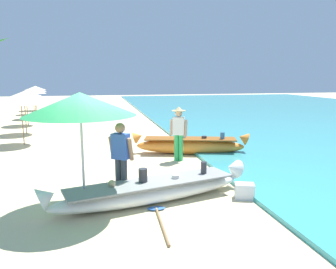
{
  "coord_description": "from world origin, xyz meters",
  "views": [
    {
      "loc": [
        -0.4,
        -7.19,
        2.66
      ],
      "look_at": [
        1.72,
        2.45,
        0.9
      ],
      "focal_mm": 35.08,
      "sensor_mm": 36.0,
      "label": 1
    }
  ],
  "objects_px": {
    "boat_white_foreground": "(153,190)",
    "person_vendor_hatted": "(179,130)",
    "person_tourist_customer": "(121,156)",
    "boat_orange_midground": "(190,145)",
    "cooler_box": "(244,191)",
    "patio_umbrella_large": "(80,105)",
    "paddle": "(160,218)"
  },
  "relations": [
    {
      "from": "patio_umbrella_large",
      "to": "paddle",
      "type": "bearing_deg",
      "value": -31.08
    },
    {
      "from": "person_tourist_customer",
      "to": "boat_orange_midground",
      "type": "bearing_deg",
      "value": 54.78
    },
    {
      "from": "person_vendor_hatted",
      "to": "cooler_box",
      "type": "height_order",
      "value": "person_vendor_hatted"
    },
    {
      "from": "boat_white_foreground",
      "to": "person_vendor_hatted",
      "type": "bearing_deg",
      "value": 66.71
    },
    {
      "from": "boat_orange_midground",
      "to": "person_vendor_hatted",
      "type": "bearing_deg",
      "value": -127.26
    },
    {
      "from": "person_tourist_customer",
      "to": "paddle",
      "type": "xyz_separation_m",
      "value": [
        0.6,
        -1.24,
        -0.93
      ]
    },
    {
      "from": "person_vendor_hatted",
      "to": "cooler_box",
      "type": "distance_m",
      "value": 3.66
    },
    {
      "from": "person_tourist_customer",
      "to": "patio_umbrella_large",
      "type": "height_order",
      "value": "patio_umbrella_large"
    },
    {
      "from": "boat_orange_midground",
      "to": "paddle",
      "type": "xyz_separation_m",
      "value": [
        -2.05,
        -5.0,
        -0.28
      ]
    },
    {
      "from": "person_vendor_hatted",
      "to": "patio_umbrella_large",
      "type": "xyz_separation_m",
      "value": [
        -2.81,
        -3.35,
        1.12
      ]
    },
    {
      "from": "person_tourist_customer",
      "to": "cooler_box",
      "type": "relative_size",
      "value": 4.07
    },
    {
      "from": "boat_white_foreground",
      "to": "cooler_box",
      "type": "relative_size",
      "value": 11.18
    },
    {
      "from": "cooler_box",
      "to": "person_vendor_hatted",
      "type": "bearing_deg",
      "value": 120.04
    },
    {
      "from": "boat_orange_midground",
      "to": "person_tourist_customer",
      "type": "xyz_separation_m",
      "value": [
        -2.65,
        -3.76,
        0.65
      ]
    },
    {
      "from": "boat_white_foreground",
      "to": "boat_orange_midground",
      "type": "bearing_deg",
      "value": 63.58
    },
    {
      "from": "boat_orange_midground",
      "to": "person_tourist_customer",
      "type": "distance_m",
      "value": 4.65
    },
    {
      "from": "boat_orange_midground",
      "to": "cooler_box",
      "type": "xyz_separation_m",
      "value": [
        -0.02,
        -4.33,
        -0.13
      ]
    },
    {
      "from": "boat_orange_midground",
      "to": "person_vendor_hatted",
      "type": "distance_m",
      "value": 1.24
    },
    {
      "from": "patio_umbrella_large",
      "to": "cooler_box",
      "type": "height_order",
      "value": "patio_umbrella_large"
    },
    {
      "from": "cooler_box",
      "to": "paddle",
      "type": "relative_size",
      "value": 0.26
    },
    {
      "from": "boat_orange_midground",
      "to": "patio_umbrella_large",
      "type": "distance_m",
      "value": 5.7
    },
    {
      "from": "person_vendor_hatted",
      "to": "paddle",
      "type": "bearing_deg",
      "value": -108.83
    },
    {
      "from": "boat_white_foreground",
      "to": "paddle",
      "type": "height_order",
      "value": "boat_white_foreground"
    },
    {
      "from": "boat_white_foreground",
      "to": "patio_umbrella_large",
      "type": "height_order",
      "value": "patio_umbrella_large"
    },
    {
      "from": "cooler_box",
      "to": "paddle",
      "type": "height_order",
      "value": "cooler_box"
    },
    {
      "from": "paddle",
      "to": "boat_orange_midground",
      "type": "bearing_deg",
      "value": 67.73
    },
    {
      "from": "person_vendor_hatted",
      "to": "person_tourist_customer",
      "type": "distance_m",
      "value": 3.57
    },
    {
      "from": "boat_orange_midground",
      "to": "patio_umbrella_large",
      "type": "bearing_deg",
      "value": -129.47
    },
    {
      "from": "person_tourist_customer",
      "to": "paddle",
      "type": "bearing_deg",
      "value": -64.1
    },
    {
      "from": "person_vendor_hatted",
      "to": "person_tourist_customer",
      "type": "relative_size",
      "value": 1.03
    },
    {
      "from": "boat_white_foreground",
      "to": "boat_orange_midground",
      "type": "relative_size",
      "value": 1.16
    },
    {
      "from": "person_vendor_hatted",
      "to": "person_tourist_customer",
      "type": "xyz_separation_m",
      "value": [
        -2.03,
        -2.94,
        -0.04
      ]
    }
  ]
}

